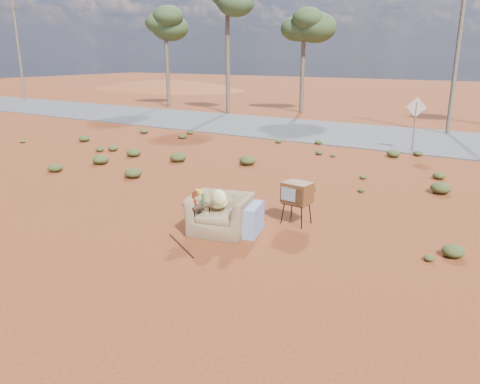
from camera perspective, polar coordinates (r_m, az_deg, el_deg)
The scene contains 14 objects.
ground at distance 10.05m, azimuth -3.41°, elevation -5.90°, with size 140.00×140.00×0.00m, color brown.
highway at distance 23.52m, azimuth 18.19°, elevation 6.34°, with size 140.00×7.00×0.04m, color #565659.
dirt_mound at distance 54.73m, azimuth -8.85°, elevation 12.26°, with size 26.00×18.00×2.00m, color brown.
armchair at distance 10.31m, azimuth -1.81°, elevation -2.16°, with size 1.64×1.30×1.13m.
tv_unit at distance 10.84m, azimuth 6.96°, elevation -0.15°, with size 0.67×0.56×1.00m.
side_table at distance 10.24m, azimuth -5.22°, elevation -1.28°, with size 0.61×0.61×0.97m.
rusty_bar at distance 9.81m, azimuth -7.18°, elevation -6.46°, with size 0.04×0.04×1.37m, color #492813.
road_sign at distance 20.09m, azimuth 20.62°, elevation 8.80°, with size 0.78×0.06×2.19m.
eucalyptus_far_left at distance 36.22m, azimuth -9.08°, elevation 19.62°, with size 3.20×3.20×7.10m.
eucalyptus_left at distance 31.91m, azimuth -1.56°, elevation 22.02°, with size 3.20×3.20×8.10m.
eucalyptus_near_left at distance 32.50m, azimuth 7.81°, elevation 19.18°, with size 3.20×3.20×6.60m.
utility_pole_west at distance 45.02m, azimuth -25.38°, elevation 15.36°, with size 1.40×0.20×8.00m.
utility_pole_center at distance 25.31m, azimuth 25.05°, elevation 15.73°, with size 1.40×0.20×8.00m.
scrub_patch at distance 13.99m, azimuth 4.20°, elevation 1.17°, with size 17.49×8.07×0.33m.
Camera 1 is at (5.38, -7.58, 3.81)m, focal length 35.00 mm.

